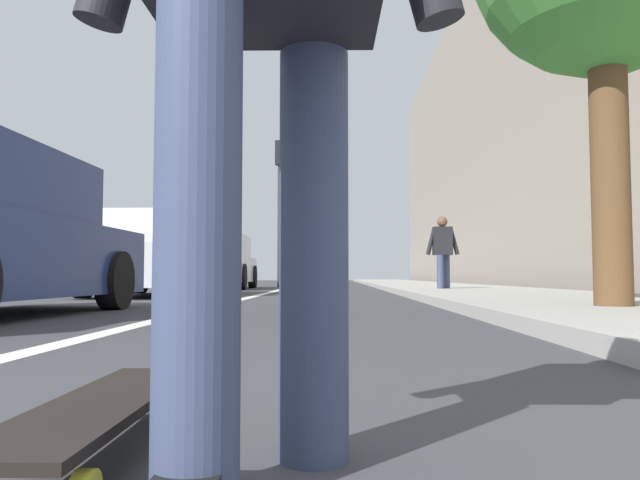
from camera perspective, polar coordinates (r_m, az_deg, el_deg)
ground_plane at (r=10.37m, az=-0.63°, el=-5.37°), size 80.00×80.00×0.00m
lane_stripe_white at (r=20.42m, az=-2.58°, el=-4.37°), size 52.00×0.16×0.01m
sidewalk_curb at (r=18.57m, az=10.17°, el=-4.27°), size 52.00×3.20×0.11m
building_facade at (r=23.73m, az=15.59°, el=10.33°), size 40.00×1.20×11.86m
skateboard at (r=1.36m, az=-19.60°, el=-14.69°), size 0.84×0.21×0.11m
parked_car_mid at (r=11.70m, az=-14.63°, el=-1.53°), size 4.39×2.05×1.48m
parked_car_far at (r=17.47m, az=-9.51°, el=-2.13°), size 4.46×2.02×1.50m
traffic_light at (r=20.16m, az=-3.79°, el=4.97°), size 0.33×0.28×4.80m
pedestrian_distant at (r=12.79m, az=11.36°, el=-0.87°), size 0.44×0.69×1.58m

